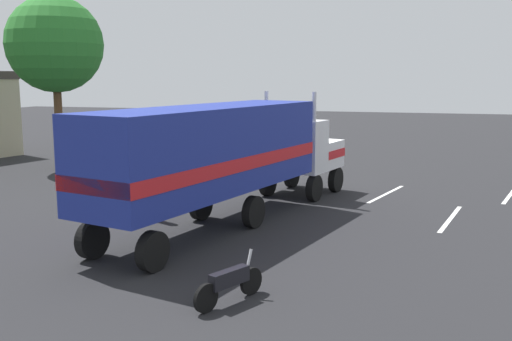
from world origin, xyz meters
name	(u,v)px	position (x,y,z in m)	size (l,w,h in m)	color
ground_plane	(307,190)	(0.00, 0.00, 0.00)	(120.00, 120.00, 0.00)	#232326
lane_stripe_near	(386,194)	(0.14, -3.50, 0.01)	(4.40, 0.16, 0.01)	silver
lane_stripe_mid	(450,219)	(-3.76, -6.07, 0.01)	(4.40, 0.16, 0.01)	silver
lane_stripe_far	(510,195)	(1.51, -8.71, 0.01)	(4.40, 0.16, 0.01)	silver
semi_truck	(228,152)	(-6.61, 1.48, 2.52)	(14.34, 5.84, 4.50)	silver
person_bystander	(157,197)	(-7.13, 3.97, 0.89)	(0.38, 0.48, 1.63)	black
motorcycle	(230,283)	(-13.57, -1.00, 0.48)	(1.94, 1.01, 1.12)	black
tree_center	(55,45)	(2.47, 14.66, 6.81)	(5.24, 5.24, 9.46)	brown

